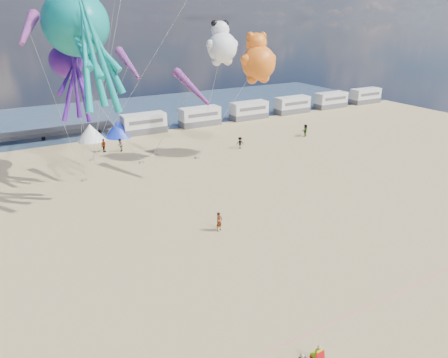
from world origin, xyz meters
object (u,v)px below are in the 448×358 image
at_px(beachgoer_2, 240,143).
at_px(sandbag_d, 155,151).
at_px(tent_blue, 118,129).
at_px(beachgoer_3, 104,145).
at_px(motorhome_1, 200,116).
at_px(kite_octopus_purple, 66,61).
at_px(sandbag_c, 197,157).
at_px(kite_panda, 222,48).
at_px(motorhome_2, 249,110).
at_px(motorhome_4, 331,100).
at_px(kite_teddy_orange, 259,63).
at_px(motorhome_5, 365,96).
at_px(tent_white, 91,132).
at_px(windsock_left, 28,28).
at_px(sandbag_b, 142,162).
at_px(kite_octopus_teal, 75,23).
at_px(motorhome_3, 292,105).
at_px(sandbag_e, 92,160).
at_px(beachgoer_4, 305,130).
at_px(sandbag_a, 85,180).
at_px(windsock_right, 129,64).
at_px(motorhome_0, 144,123).
at_px(standing_person, 219,222).
at_px(beachgoer_1, 120,145).
at_px(windsock_mid, 192,87).

xyz_separation_m(beachgoer_2, sandbag_d, (-10.52, 4.24, -0.68)).
xyz_separation_m(tent_blue, beachgoer_3, (-3.73, -6.41, -0.30)).
xyz_separation_m(motorhome_1, kite_octopus_purple, (-21.14, -11.35, 10.65)).
relative_size(sandbag_c, kite_panda, 0.09).
xyz_separation_m(tent_blue, kite_octopus_purple, (-7.64, -11.35, 10.95)).
relative_size(motorhome_2, motorhome_4, 1.00).
bearing_deg(kite_teddy_orange, tent_blue, 124.44).
xyz_separation_m(motorhome_5, tent_white, (-55.50, 0.00, -0.30)).
height_order(motorhome_5, kite_panda, kite_panda).
height_order(motorhome_2, windsock_left, windsock_left).
relative_size(sandbag_b, kite_octopus_teal, 0.04).
relative_size(motorhome_3, sandbag_e, 13.20).
height_order(motorhome_4, windsock_left, windsock_left).
relative_size(motorhome_4, beachgoer_4, 3.60).
xyz_separation_m(beachgoer_4, kite_teddy_orange, (-11.18, -3.62, 10.55)).
bearing_deg(motorhome_2, sandbag_c, -139.31).
relative_size(kite_octopus_teal, kite_octopus_purple, 1.33).
xyz_separation_m(sandbag_a, windsock_right, (5.40, -1.94, 12.05)).
distance_m(beachgoer_4, sandbag_c, 18.47).
height_order(motorhome_0, sandbag_c, motorhome_0).
xyz_separation_m(motorhome_1, beachgoer_2, (-0.79, -13.86, -0.71)).
xyz_separation_m(standing_person, kite_teddy_orange, (13.66, 15.12, 10.64)).
bearing_deg(beachgoer_2, beachgoer_1, -5.46).
height_order(sandbag_c, sandbag_e, same).
bearing_deg(beachgoer_4, kite_panda, -15.07).
relative_size(beachgoer_3, windsock_right, 0.36).
distance_m(kite_octopus_teal, kite_teddy_orange, 20.62).
distance_m(standing_person, sandbag_b, 19.31).
bearing_deg(kite_octopus_purple, beachgoer_4, 9.81).
distance_m(motorhome_1, sandbag_e, 21.49).
xyz_separation_m(sandbag_e, windsock_left, (-5.23, -6.50, 15.44)).
distance_m(kite_octopus_purple, windsock_left, 6.50).
height_order(motorhome_3, windsock_mid, windsock_mid).
distance_m(standing_person, kite_octopus_purple, 24.82).
xyz_separation_m(standing_person, windsock_mid, (3.96, 13.17, 8.81)).
xyz_separation_m(sandbag_a, kite_panda, (16.46, -1.24, 13.23)).
xyz_separation_m(motorhome_1, tent_blue, (-13.50, 0.00, -0.30)).
relative_size(motorhome_4, beachgoer_3, 3.68).
relative_size(motorhome_2, beachgoer_1, 3.80).
bearing_deg(sandbag_e, beachgoer_3, 52.06).
height_order(motorhome_4, tent_white, motorhome_4).
relative_size(beachgoer_2, sandbag_e, 3.16).
xyz_separation_m(motorhome_3, kite_octopus_purple, (-40.14, -11.35, 10.65)).
distance_m(motorhome_3, windsock_mid, 35.77).
bearing_deg(motorhome_5, tent_blue, 180.00).
bearing_deg(beachgoer_1, kite_panda, 71.35).
relative_size(motorhome_0, beachgoer_1, 3.80).
bearing_deg(sandbag_a, standing_person, -65.87).
bearing_deg(sandbag_c, motorhome_5, 17.90).
bearing_deg(standing_person, windsock_mid, 54.96).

